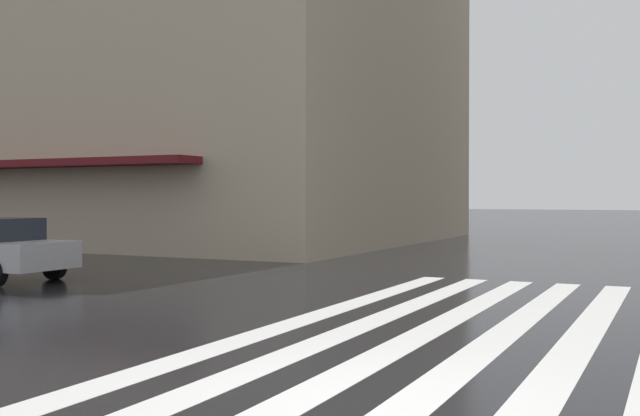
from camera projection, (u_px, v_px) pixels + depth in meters
The scene contains 3 objects.
ground_plane at pixel (352, 401), 6.83m from camera, with size 220.00×220.00×0.00m, color black.
zebra_crossing at pixel (504, 334), 10.19m from camera, with size 13.00×6.50×0.01m.
haussmann_block_mid at pixel (167, 13), 34.13m from camera, with size 19.11×23.53×21.15m.
Camera 1 is at (-6.24, -2.72, 1.88)m, focal length 41.70 mm.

